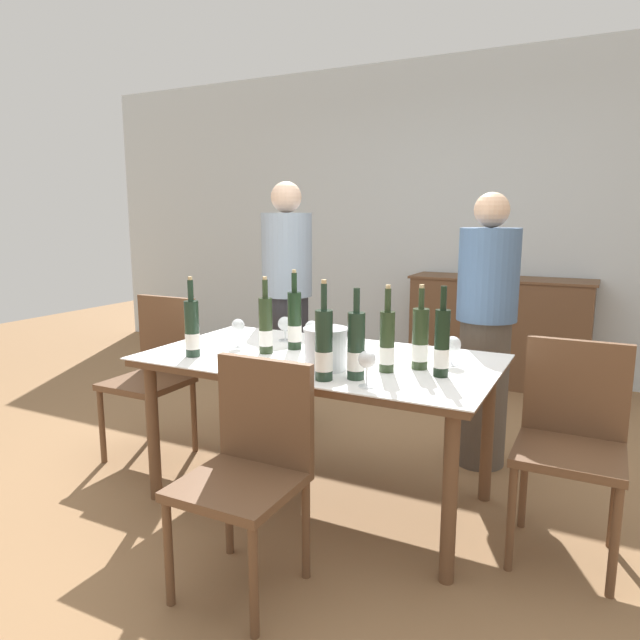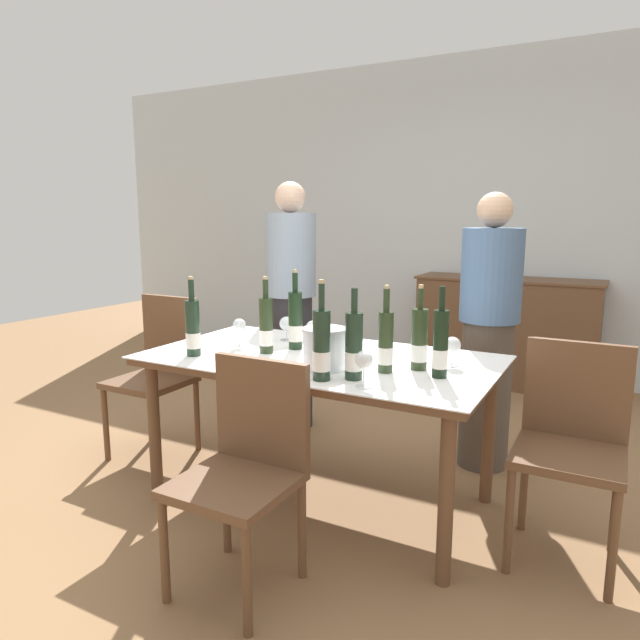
{
  "view_description": "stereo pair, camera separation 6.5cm",
  "coord_description": "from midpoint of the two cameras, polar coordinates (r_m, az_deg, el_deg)",
  "views": [
    {
      "loc": [
        1.22,
        -2.4,
        1.41
      ],
      "look_at": [
        0.0,
        0.0,
        0.92
      ],
      "focal_mm": 32.0,
      "sensor_mm": 36.0,
      "label": 1
    },
    {
      "loc": [
        1.28,
        -2.37,
        1.41
      ],
      "look_at": [
        0.0,
        0.0,
        0.92
      ],
      "focal_mm": 32.0,
      "sensor_mm": 36.0,
      "label": 2
    }
  ],
  "objects": [
    {
      "name": "back_wall",
      "position": [
        5.36,
        13.66,
        9.86
      ],
      "size": [
        8.0,
        0.1,
        2.8
      ],
      "color": "silver",
      "rests_on": "ground_plane"
    },
    {
      "name": "wine_glass_1",
      "position": [
        3.11,
        -4.11,
        -0.47
      ],
      "size": [
        0.08,
        0.08,
        0.13
      ],
      "color": "white",
      "rests_on": "dining_table"
    },
    {
      "name": "person_host",
      "position": [
        3.79,
        -3.77,
        1.26
      ],
      "size": [
        0.33,
        0.33,
        1.64
      ],
      "color": "#2D2D33",
      "rests_on": "ground_plane"
    },
    {
      "name": "dining_table",
      "position": [
        2.8,
        -0.67,
        -5.09
      ],
      "size": [
        1.68,
        0.94,
        0.74
      ],
      "color": "brown",
      "rests_on": "ground_plane"
    },
    {
      "name": "chair_left_end",
      "position": [
        3.55,
        -16.52,
        -4.39
      ],
      "size": [
        0.42,
        0.42,
        0.94
      ],
      "color": "brown",
      "rests_on": "ground_plane"
    },
    {
      "name": "sideboard_cabinet",
      "position": [
        5.08,
        17.06,
        -1.03
      ],
      "size": [
        1.49,
        0.46,
        0.91
      ],
      "color": "brown",
      "rests_on": "ground_plane"
    },
    {
      "name": "wine_bottle_0",
      "position": [
        2.49,
        5.98,
        -2.24
      ],
      "size": [
        0.07,
        0.07,
        0.38
      ],
      "color": "#28381E",
      "rests_on": "dining_table"
    },
    {
      "name": "wine_bottle_7",
      "position": [
        2.56,
        9.28,
        -2.02
      ],
      "size": [
        0.07,
        0.07,
        0.38
      ],
      "color": "#28381E",
      "rests_on": "dining_table"
    },
    {
      "name": "wine_bottle_1",
      "position": [
        2.45,
        11.34,
        -2.43
      ],
      "size": [
        0.07,
        0.07,
        0.39
      ],
      "color": "black",
      "rests_on": "dining_table"
    },
    {
      "name": "ice_bucket",
      "position": [
        2.53,
        -0.17,
        -2.75
      ],
      "size": [
        0.2,
        0.2,
        0.19
      ],
      "color": "silver",
      "rests_on": "dining_table"
    },
    {
      "name": "wine_bottle_5",
      "position": [
        2.83,
        -13.31,
        -0.94
      ],
      "size": [
        0.07,
        0.07,
        0.39
      ],
      "color": "#1E3323",
      "rests_on": "dining_table"
    },
    {
      "name": "wine_glass_4",
      "position": [
        2.66,
        12.43,
        -2.5
      ],
      "size": [
        0.08,
        0.08,
        0.14
      ],
      "color": "white",
      "rests_on": "dining_table"
    },
    {
      "name": "wine_bottle_2",
      "position": [
        2.91,
        -3.2,
        -0.18
      ],
      "size": [
        0.07,
        0.07,
        0.41
      ],
      "color": "black",
      "rests_on": "dining_table"
    },
    {
      "name": "person_guest_left",
      "position": [
        3.32,
        15.68,
        -1.29
      ],
      "size": [
        0.33,
        0.33,
        1.55
      ],
      "color": "#51473D",
      "rests_on": "ground_plane"
    },
    {
      "name": "wine_bottle_4",
      "position": [
        2.35,
        -0.4,
        -2.72
      ],
      "size": [
        0.08,
        0.08,
        0.42
      ],
      "color": "#1E3323",
      "rests_on": "dining_table"
    },
    {
      "name": "ground_plane",
      "position": [
        3.04,
        -0.64,
        -17.39
      ],
      "size": [
        12.0,
        12.0,
        0.0
      ],
      "primitive_type": "plane",
      "color": "olive"
    },
    {
      "name": "wine_glass_3",
      "position": [
        2.27,
        3.91,
        -4.12
      ],
      "size": [
        0.07,
        0.07,
        0.15
      ],
      "color": "white",
      "rests_on": "dining_table"
    },
    {
      "name": "wine_bottle_3",
      "position": [
        2.37,
        2.85,
        -2.77
      ],
      "size": [
        0.07,
        0.07,
        0.38
      ],
      "color": "#1E3323",
      "rests_on": "dining_table"
    },
    {
      "name": "wine_glass_0",
      "position": [
        2.99,
        -1.44,
        -0.88
      ],
      "size": [
        0.07,
        0.07,
        0.13
      ],
      "color": "white",
      "rests_on": "dining_table"
    },
    {
      "name": "chair_right_end",
      "position": [
        2.63,
        23.2,
        -10.28
      ],
      "size": [
        0.42,
        0.42,
        0.9
      ],
      "color": "brown",
      "rests_on": "ground_plane"
    },
    {
      "name": "wine_bottle_6",
      "position": [
        2.83,
        -6.11,
        -0.67
      ],
      "size": [
        0.07,
        0.07,
        0.38
      ],
      "color": "#28381E",
      "rests_on": "dining_table"
    },
    {
      "name": "chair_near_front",
      "position": [
        2.26,
        -7.81,
        -13.62
      ],
      "size": [
        0.42,
        0.42,
        0.87
      ],
      "color": "brown",
      "rests_on": "ground_plane"
    },
    {
      "name": "wine_glass_2",
      "position": [
        3.0,
        -8.83,
        -0.69
      ],
      "size": [
        0.07,
        0.07,
        0.15
      ],
      "color": "white",
      "rests_on": "dining_table"
    }
  ]
}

